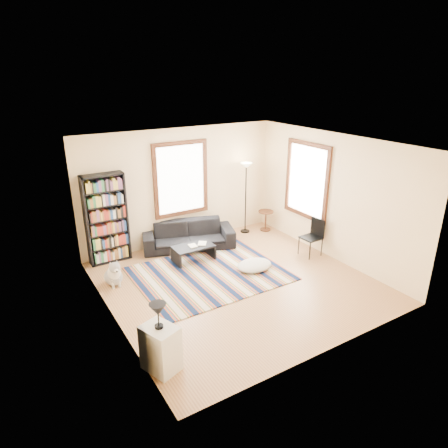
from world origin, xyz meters
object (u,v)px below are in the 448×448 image
sofa (188,235)px  floor_lamp (246,198)px  floor_cushion (254,265)px  white_cabinet (161,348)px  bookshelf (106,219)px  folding_chair (311,238)px  side_table (266,221)px  dog (113,272)px  coffee_table (193,253)px

sofa → floor_lamp: floor_lamp is taller
sofa → floor_lamp: bearing=21.9°
floor_cushion → white_cabinet: 3.44m
bookshelf → white_cabinet: bookshelf is taller
white_cabinet → folding_chair: bearing=1.4°
floor_lamp → folding_chair: floor_lamp is taller
white_cabinet → bookshelf: bearing=64.1°
floor_lamp → white_cabinet: bearing=-137.1°
sofa → folding_chair: folding_chair is taller
bookshelf → white_cabinet: (-0.41, -3.85, -0.65)m
side_table → dog: 4.42m
white_cabinet → side_table: bearing=18.0°
sofa → coffee_table: size_ratio=2.41×
coffee_table → floor_cushion: size_ratio=1.14×
floor_cushion → white_cabinet: size_ratio=1.13×
sofa → folding_chair: size_ratio=2.52×
bookshelf → side_table: bookshelf is taller
floor_cushion → folding_chair: folding_chair is taller
coffee_table → dog: size_ratio=1.61×
bookshelf → floor_cushion: (2.51, -2.06, -0.90)m
bookshelf → folding_chair: bearing=-27.8°
sofa → bookshelf: (-1.83, 0.27, 0.68)m
floor_lamp → sofa: bearing=-176.7°
sofa → floor_cushion: sofa is taller
sofa → bookshelf: bookshelf is taller
floor_cushion → floor_lamp: bearing=61.0°
bookshelf → side_table: 4.17m
bookshelf → side_table: bearing=-5.0°
folding_chair → white_cabinet: size_ratio=1.23×
sofa → floor_lamp: (1.72, 0.10, 0.61)m
white_cabinet → sofa: bearing=38.2°
folding_chair → white_cabinet: 4.77m
coffee_table → white_cabinet: size_ratio=1.29×
side_table → bookshelf: bearing=175.0°
sofa → floor_cushion: (0.68, -1.79, -0.22)m
bookshelf → coffee_table: 2.05m
side_table → white_cabinet: size_ratio=0.77×
sofa → coffee_table: bearing=-89.8°
dog → folding_chair: bearing=-12.4°
floor_lamp → dog: size_ratio=3.33×
floor_lamp → folding_chair: size_ratio=2.16×
sofa → folding_chair: (2.21, -1.86, 0.11)m
side_table → dog: bearing=-170.3°
bookshelf → coffee_table: size_ratio=2.22×
bookshelf → dog: (-0.26, -1.10, -0.72)m
bookshelf → coffee_table: bookshelf is taller
coffee_table → side_table: side_table is taller
side_table → white_cabinet: (-4.50, -3.50, 0.08)m
side_table → folding_chair: folding_chair is taller
bookshelf → floor_cushion: 3.37m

